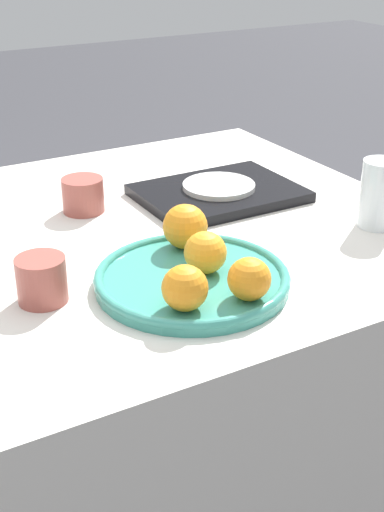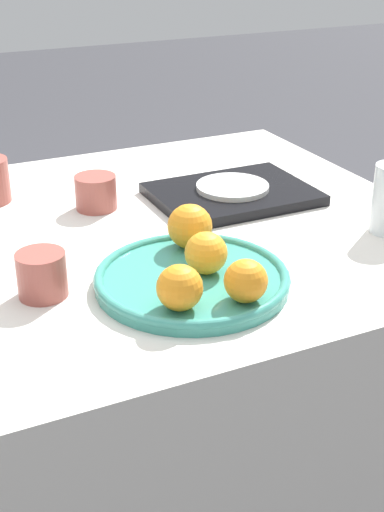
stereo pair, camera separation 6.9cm
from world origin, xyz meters
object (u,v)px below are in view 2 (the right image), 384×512
Objects in this scene: fruit_platter at (192,279)px; orange_0 at (206,253)px; orange_3 at (246,281)px; orange_1 at (190,226)px; cup_0 at (96,192)px; cup_1 at (42,275)px; serving_tray at (232,194)px; orange_2 at (180,288)px; side_plate at (232,187)px.

fruit_platter is 0.04m from orange_0.
orange_0 is 0.10m from orange_3.
orange_1 is at bearing 88.32° from orange_3.
cup_1 is (-0.18, -0.29, 0.00)m from cup_0.
orange_1 reaches higher than cup_0.
fruit_platter is at bearing 109.86° from orange_3.
orange_0 is 0.35m from serving_tray.
cup_1 is at bearing -173.96° from orange_1.
fruit_platter is 0.37m from serving_tray.
serving_tray is (0.18, 0.19, -0.04)m from orange_1.
orange_2 is at bearing -127.34° from serving_tray.
fruit_platter is 3.80× the size of cup_0.
side_plate is at bearing 46.71° from orange_1.
orange_2 reaches higher than cup_0.
side_plate is 0.49m from cup_1.
cup_0 is (0.03, 0.43, -0.02)m from orange_2.
orange_2 is at bearing -43.96° from cup_1.
orange_2 is (-0.08, -0.08, -0.00)m from orange_0.
serving_tray is at bearing 63.96° from orange_3.
cup_1 reaches higher than fruit_platter.
orange_1 is at bearing -133.29° from serving_tray.
orange_2 is 0.44m from cup_0.
fruit_platter is 4.06× the size of orange_1.
cup_0 reaches higher than fruit_platter.
orange_3 is at bearing -70.14° from fruit_platter.
orange_0 is at bearing 45.37° from orange_2.
orange_1 is at bearing 79.56° from orange_0.
orange_1 is at bearing 60.70° from orange_2.
fruit_platter is 0.11m from orange_3.
orange_3 is 0.29m from cup_1.
orange_2 is 0.21× the size of serving_tray.
fruit_platter is 0.11m from orange_1.
cup_1 is (-0.23, 0.07, -0.02)m from orange_0.
orange_3 reaches higher than serving_tray.
orange_0 is 0.21× the size of serving_tray.
serving_tray is at bearing 46.71° from orange_1.
orange_0 is 0.36m from cup_0.
cup_0 is (-0.06, 0.45, -0.02)m from orange_3.
orange_2 is 0.46m from serving_tray.
side_plate is at bearing -165.96° from serving_tray.
serving_tray is at bearing 14.04° from side_plate.
orange_0 is at bearing -124.96° from side_plate.
orange_0 reaches higher than side_plate.
fruit_platter is at bearing -18.05° from cup_1.
cup_1 is (-0.43, -0.22, 0.01)m from side_plate.
cup_1 is at bearing 161.95° from fruit_platter.
cup_0 is at bearing 165.08° from serving_tray.
orange_2 reaches higher than side_plate.
serving_tray is (0.20, 0.29, -0.04)m from orange_0.
orange_0 reaches higher than serving_tray.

